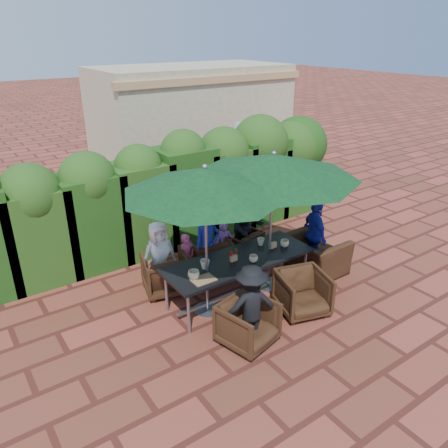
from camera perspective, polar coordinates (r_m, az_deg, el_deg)
ground at (r=7.70m, az=0.58°, el=-8.85°), size 80.00×80.00×0.00m
dining_table at (r=7.21m, az=1.99°, el=-5.05°), size 2.56×0.90×0.75m
umbrella_left at (r=6.24m, az=-2.48°, el=5.65°), size 2.45×2.45×2.46m
umbrella_right at (r=6.98m, az=6.48°, el=7.53°), size 2.76×2.76×2.46m
chair_far_left at (r=7.61m, az=-7.67°, el=-6.15°), size 0.89×0.86×0.76m
chair_far_mid at (r=8.16m, az=-1.98°, el=-3.80°), size 0.84×0.80×0.75m
chair_far_right at (r=8.56m, az=2.22°, el=-2.61°), size 0.79×0.76×0.69m
chair_near_left at (r=6.39m, az=3.15°, el=-12.62°), size 0.85×0.82×0.74m
chair_near_right at (r=7.12m, az=10.26°, el=-8.63°), size 0.90×0.87×0.76m
chair_end_right at (r=8.30m, az=11.89°, el=-3.17°), size 0.68×1.05×0.91m
adult_far_left at (r=7.58m, az=-8.43°, el=-4.18°), size 0.63×0.39×1.26m
adult_far_mid at (r=7.80m, az=-2.18°, el=-2.85°), size 0.52×0.44×1.31m
adult_far_right at (r=8.41m, az=2.94°, el=-0.41°), size 0.77×0.60×1.41m
adult_near_left at (r=6.27m, az=3.52°, el=-10.56°), size 0.87×0.60×1.25m
adult_end_right at (r=8.34m, az=11.76°, el=-1.33°), size 0.64×0.88×1.36m
child_left at (r=7.86m, az=-4.83°, el=-4.38°), size 0.36×0.31×0.90m
child_right at (r=8.25m, az=0.01°, el=-2.79°), size 0.41×0.38×0.91m
pedestrian_a at (r=11.41m, az=-4.72°, el=7.34°), size 1.74×0.66×1.85m
pedestrian_b at (r=12.00m, az=-2.68°, el=7.53°), size 0.85×0.66×1.57m
pedestrian_c at (r=12.33m, az=2.21°, el=8.83°), size 1.27×1.27×1.92m
cup_a at (r=6.59m, az=-3.98°, el=-6.64°), size 0.18×0.18×0.14m
cup_b at (r=6.86m, az=-2.52°, el=-5.27°), size 0.16×0.16×0.15m
cup_c at (r=7.06m, az=3.86°, el=-4.53°), size 0.14×0.14×0.11m
cup_d at (r=7.61m, az=4.82°, el=-2.31°), size 0.13×0.13×0.12m
cup_e at (r=7.60m, az=7.92°, el=-2.52°), size 0.15×0.15×0.12m
ketchup_bottle at (r=7.06m, az=0.92°, el=-4.25°), size 0.04×0.04×0.17m
sauce_bottle at (r=7.14m, az=1.58°, el=-3.89°), size 0.04×0.04×0.17m
serving_tray at (r=6.58m, az=-2.71°, el=-7.27°), size 0.35×0.25×0.02m
number_block_left at (r=7.08m, az=1.25°, el=-4.47°), size 0.12×0.06×0.10m
number_block_right at (r=7.54m, az=6.42°, el=-2.75°), size 0.12×0.06×0.10m
hedge_wall at (r=8.90m, az=-8.45°, el=5.10°), size 9.10×1.60×2.48m
building at (r=14.48m, az=-4.20°, el=13.67°), size 6.20×3.08×3.20m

